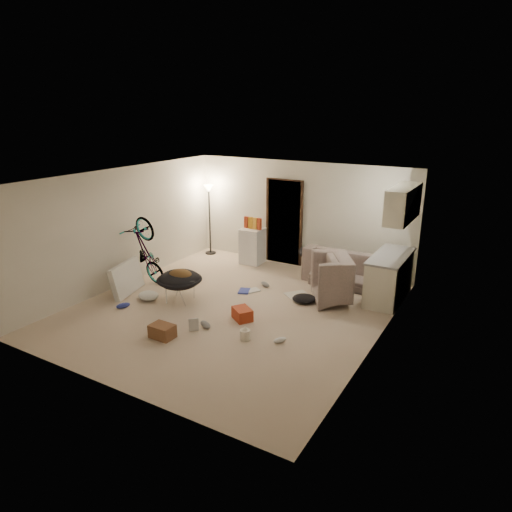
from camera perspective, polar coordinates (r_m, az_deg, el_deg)
The scene contains 38 objects.
floor at distance 8.79m, azimuth -3.00°, elevation -6.66°, with size 5.50×6.00×0.02m, color beige.
ceiling at distance 8.07m, azimuth -3.29°, elevation 9.82°, with size 5.50×6.00×0.02m, color white.
wall_back at distance 10.90m, azimuth 5.59°, elevation 5.18°, with size 5.50×0.02×2.50m, color silver.
wall_front at distance 6.21m, azimuth -18.59°, elevation -5.79°, with size 5.50×0.02×2.50m, color silver.
wall_left at distance 10.08m, azimuth -16.41°, elevation 3.46°, with size 0.02×6.00×2.50m, color silver.
wall_right at distance 7.28m, azimuth 15.38°, elevation -1.98°, with size 0.02×6.00×2.50m, color silver.
doorway at distance 11.09m, azimuth 3.58°, elevation 4.22°, with size 0.85×0.10×2.04m, color black.
door_trim at distance 11.06m, azimuth 3.51°, elevation 4.19°, with size 0.97×0.04×2.10m, color black.
floor_lamp at distance 11.77m, azimuth -5.88°, elevation 6.41°, with size 0.28×0.28×1.81m.
kitchen_counter at distance 9.45m, azimuth 16.29°, elevation -2.64°, with size 0.60×1.50×0.88m, color silver.
counter_top at distance 9.31m, azimuth 16.54°, elevation 0.02°, with size 0.64×1.54×0.04m, color gray.
kitchen_uppers at distance 9.02m, azimuth 17.93°, elevation 6.24°, with size 0.38×1.40×0.65m, color silver.
sofa at distance 10.15m, azimuth 11.64°, elevation -1.77°, with size 1.94×0.76×0.57m, color #393F38.
armchair at distance 9.20m, azimuth 11.50°, elevation -3.50°, with size 1.05×0.92×0.68m, color #393F38.
bicycle at distance 10.12m, azimuth -13.44°, elevation -1.20°, with size 0.55×1.56×0.82m, color black.
book_asset at distance 8.02m, azimuth -8.38°, elevation -9.25°, with size 0.17×0.23×0.02m, color #A93419.
mini_fridge at distance 11.19m, azimuth -0.44°, elevation 1.28°, with size 0.51×0.51×0.87m, color white.
snack_box_0 at distance 11.12m, azimuth -1.21°, elevation 4.20°, with size 0.10×0.07×0.30m, color #A93419.
snack_box_1 at distance 11.06m, azimuth -0.67°, elevation 4.12°, with size 0.10×0.07×0.30m, color #C37C18.
snack_box_2 at distance 11.00m, azimuth -0.14°, elevation 4.05°, with size 0.10×0.07×0.30m, color gold.
snack_box_3 at distance 10.95m, azimuth 0.41°, elevation 3.97°, with size 0.10×0.07×0.30m, color #A93419.
saucer_chair at distance 9.10m, azimuth -9.52°, elevation -3.40°, with size 0.89×0.89×0.63m.
hoodie at distance 8.98m, azimuth -9.46°, elevation -2.37°, with size 0.48×0.40×0.22m, color #52371C.
sofa_drape at distance 10.39m, azimuth 6.78°, elevation 0.43°, with size 0.56×0.46×0.28m, color black.
tv_box at distance 9.74m, azimuth -15.88°, elevation -2.70°, with size 0.12×0.99×0.65m, color silver.
drink_case_a at distance 7.86m, azimuth -11.63°, elevation -9.20°, with size 0.40×0.28×0.23m, color brown.
drink_case_b at distance 8.32m, azimuth -1.73°, elevation -7.25°, with size 0.38×0.28×0.22m, color #A93419.
juicer at distance 7.64m, azimuth -1.37°, elevation -9.71°, with size 0.17×0.17×0.25m.
newspaper at distance 9.35m, azimuth 5.50°, elevation -5.07°, with size 0.47×0.61×0.01m, color silver.
book_blue at distance 9.56m, azimuth -1.49°, elevation -4.39°, with size 0.22×0.30×0.03m, color #2D3BA5.
book_white at distance 9.59m, azimuth -0.41°, elevation -4.31°, with size 0.21×0.28×0.03m, color silver.
shoe_0 at distance 10.56m, azimuth 7.84°, elevation -2.09°, with size 0.30×0.12×0.11m, color #2D3BA5.
shoe_1 at distance 9.81m, azimuth 1.16°, elevation -3.56°, with size 0.27×0.11×0.10m, color slate.
shoe_2 at distance 9.15m, azimuth -16.28°, elevation -5.96°, with size 0.27×0.11×0.10m, color #2D3BA5.
shoe_3 at distance 8.10m, azimuth -6.35°, elevation -8.51°, with size 0.29×0.12×0.11m, color slate.
shoe_4 at distance 7.59m, azimuth 3.00°, elevation -10.44°, with size 0.24×0.10×0.09m, color white.
clothes_lump_b at distance 9.10m, azimuth 6.05°, elevation -5.30°, with size 0.47×0.41×0.14m, color black.
clothes_lump_c at distance 9.43m, azimuth -13.31°, elevation -4.84°, with size 0.46×0.39×0.14m, color silver.
Camera 1 is at (4.41, -6.67, 3.66)m, focal length 32.00 mm.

